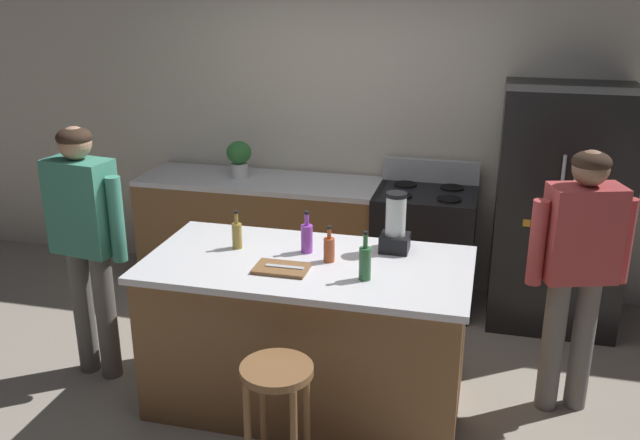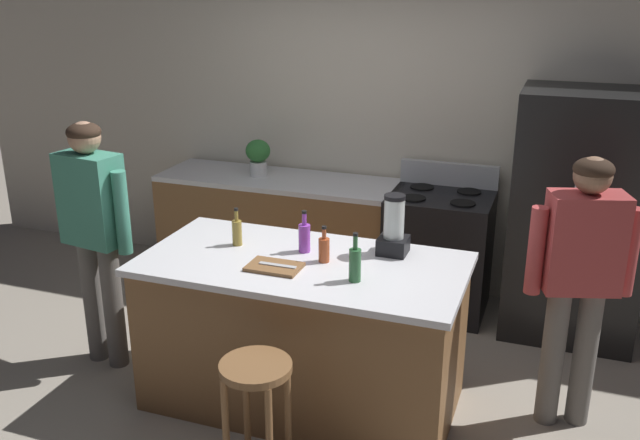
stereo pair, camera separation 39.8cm
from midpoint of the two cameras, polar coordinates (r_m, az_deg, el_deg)
name	(u,v)px [view 2 (the right image)]	position (r m, az deg, el deg)	size (l,w,h in m)	color
ground_plane	(304,399)	(4.46, 1.29, -14.49)	(14.00, 14.00, 0.00)	#9E9384
back_wall	(390,124)	(5.70, 7.73, 7.77)	(8.00, 0.10, 2.70)	beige
kitchen_island	(303,332)	(4.21, 1.33, -9.22)	(1.88, 0.95, 0.93)	brown
back_counter_run	(281,232)	(5.79, -1.28, -0.99)	(2.00, 0.64, 0.93)	brown
refrigerator	(578,217)	(5.27, 22.38, 0.23)	(0.90, 0.73, 1.77)	black
stove_range	(438,252)	(5.46, 11.73, -2.60)	(0.76, 0.65, 1.11)	black
person_by_island_left	(94,223)	(4.59, -15.66, -0.25)	(0.60, 0.28, 1.65)	#66605B
person_by_sink_right	(580,269)	(4.13, 23.14, -3.78)	(0.59, 0.33, 1.60)	#66605B
bar_stool	(256,392)	(3.54, -1.93, -13.96)	(0.36, 0.36, 0.70)	brown
potted_plant	(258,155)	(5.67, -3.08, 5.29)	(0.20, 0.20, 0.30)	silver
blender_appliance	(394,229)	(4.11, 8.81, -0.78)	(0.17, 0.17, 0.36)	black
bottle_vinegar	(237,232)	(4.22, -4.14, -1.00)	(0.06, 0.06, 0.24)	olive
bottle_olive_oil	(355,264)	(3.74, 5.94, -3.62)	(0.07, 0.07, 0.28)	#2D6638
bottle_cooking_sauce	(324,249)	(3.98, 3.20, -2.42)	(0.06, 0.06, 0.22)	#B24C26
bottle_soda	(304,237)	(4.11, 1.48, -1.43)	(0.07, 0.07, 0.26)	purple
cutting_board	(274,267)	(3.91, -0.85, -3.90)	(0.30, 0.20, 0.02)	brown
chef_knife	(278,265)	(3.89, -0.57, -3.77)	(0.22, 0.03, 0.01)	#B7BABF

